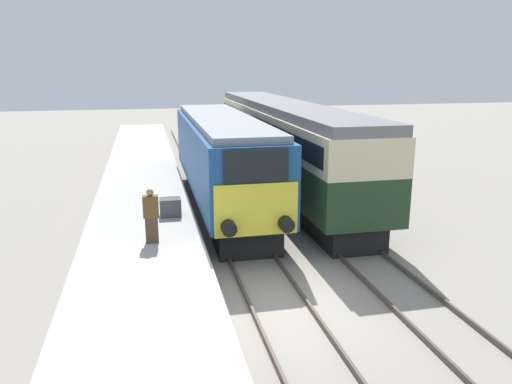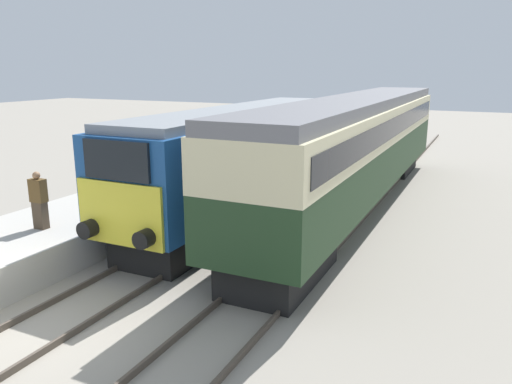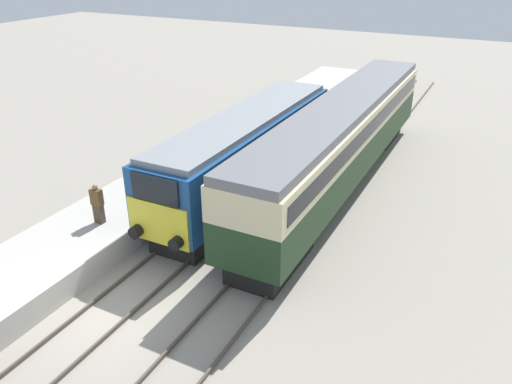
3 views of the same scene
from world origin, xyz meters
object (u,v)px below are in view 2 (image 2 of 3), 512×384
object	(u,v)px
locomotive	(242,157)
person_on_platform	(39,201)
passenger_carriage	(358,142)
luggage_crate	(121,199)

from	to	relation	value
locomotive	person_on_platform	size ratio (longest dim) A/B	8.43
passenger_carriage	luggage_crate	world-z (taller)	passenger_carriage
locomotive	luggage_crate	size ratio (longest dim) A/B	19.08
person_on_platform	luggage_crate	distance (m)	2.65
passenger_carriage	person_on_platform	xyz separation A→B (m)	(-6.40, -9.07, -0.81)
passenger_carriage	luggage_crate	bearing A→B (deg)	-131.27
locomotive	passenger_carriage	distance (m)	4.47
person_on_platform	luggage_crate	world-z (taller)	person_on_platform
locomotive	passenger_carriage	world-z (taller)	passenger_carriage
luggage_crate	passenger_carriage	bearing A→B (deg)	48.73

